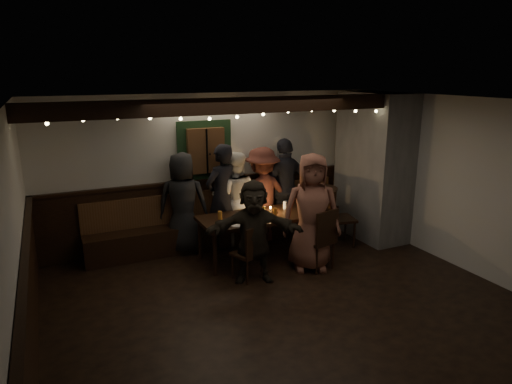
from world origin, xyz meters
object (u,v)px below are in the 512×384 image
chair_near_left (251,250)px  person_a (183,203)px  chair_near_right (322,236)px  person_b (222,197)px  person_c (235,199)px  chair_end (335,213)px  person_g (311,212)px  high_top (320,207)px  person_e (285,188)px  person_f (254,231)px  dining_table (261,219)px  person_d (262,195)px

chair_near_left → person_a: size_ratio=0.49×
chair_near_right → person_b: (-1.04, 1.47, 0.36)m
person_c → person_b: bearing=42.9°
chair_end → person_b: 1.96m
person_b → person_c: bearing=-178.6°
chair_end → person_g: (-0.88, -0.64, 0.32)m
high_top → chair_near_left: bearing=-150.3°
chair_end → person_b: size_ratio=0.57×
chair_near_left → person_b: 1.43m
person_a → chair_near_left: bearing=134.0°
person_c → person_e: size_ratio=0.91×
person_f → person_e: bearing=69.4°
chair_near_left → chair_near_right: bearing=-6.1°
person_f → person_g: (0.96, 0.01, 0.15)m
high_top → person_f: person_f is taller
dining_table → person_g: 0.90m
chair_near_right → person_d: (-0.28, 1.51, 0.30)m
person_c → person_d: (0.49, -0.08, 0.03)m
chair_near_right → high_top: size_ratio=1.01×
chair_near_left → person_g: (1.00, 0.01, 0.43)m
person_d → person_a: bearing=-15.5°
chair_near_right → person_g: (-0.12, 0.12, 0.36)m
person_a → person_b: 0.65m
chair_near_left → chair_end: chair_end is taller
chair_near_right → person_c: bearing=115.7°
person_b → person_d: person_b is taller
person_d → person_e: size_ratio=0.94×
person_f → person_a: bearing=132.7°
dining_table → person_d: 0.78m
person_a → person_e: 1.92m
person_a → person_g: size_ratio=0.94×
chair_near_left → chair_near_right: chair_near_right is taller
person_b → person_a: bearing=-31.9°
high_top → person_g: 1.35m
high_top → person_b: 1.80m
person_b → high_top: bearing=148.8°
person_b → person_e: (1.28, 0.13, -0.00)m
chair_near_left → person_e: size_ratio=0.46×
person_a → person_g: 2.15m
high_top → person_d: size_ratio=0.57×
chair_near_right → chair_end: chair_end is taller
chair_near_right → person_f: size_ratio=0.65×
person_e → person_f: (-1.31, -1.49, -0.15)m
person_e → person_f: bearing=36.6°
dining_table → person_g: (0.50, -0.71, 0.25)m
person_d → person_e: (0.51, 0.10, 0.06)m
high_top → person_d: bearing=160.0°
dining_table → chair_end: 1.38m
person_a → person_d: size_ratio=1.00×
chair_near_right → person_c: size_ratio=0.59×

